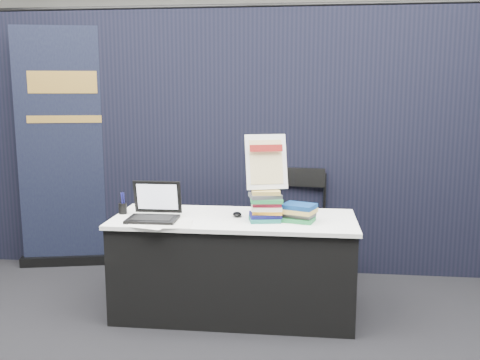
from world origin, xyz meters
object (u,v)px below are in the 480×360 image
(display_table, at_px, (234,265))
(pullup_banner, at_px, (67,163))
(laptop, at_px, (154,211))
(book_stack_tall, at_px, (266,205))
(book_stack_short, at_px, (299,212))
(stacking_chair, at_px, (301,219))
(info_sign, at_px, (266,162))

(display_table, xyz_separation_m, pullup_banner, (-1.71, 0.95, 0.63))
(pullup_banner, bearing_deg, laptop, -56.20)
(book_stack_tall, relative_size, book_stack_short, 0.88)
(book_stack_tall, bearing_deg, stacking_chair, 74.15)
(laptop, distance_m, pullup_banner, 1.58)
(book_stack_tall, distance_m, book_stack_short, 0.24)
(laptop, relative_size, stacking_chair, 0.37)
(display_table, bearing_deg, info_sign, -12.85)
(book_stack_short, bearing_deg, pullup_banner, 155.25)
(laptop, distance_m, book_stack_short, 1.05)
(laptop, bearing_deg, book_stack_short, 2.97)
(laptop, xyz_separation_m, stacking_chair, (1.07, 0.94, -0.27))
(display_table, bearing_deg, book_stack_short, -7.54)
(laptop, distance_m, book_stack_tall, 0.82)
(book_stack_tall, xyz_separation_m, stacking_chair, (0.25, 0.89, -0.32))
(stacking_chair, bearing_deg, pullup_banner, -177.84)
(stacking_chair, bearing_deg, info_sign, -100.58)
(pullup_banner, height_order, stacking_chair, pullup_banner)
(book_stack_tall, height_order, pullup_banner, pullup_banner)
(book_stack_short, relative_size, stacking_chair, 0.27)
(info_sign, bearing_deg, pullup_banner, 136.11)
(pullup_banner, bearing_deg, book_stack_tall, -40.74)
(laptop, distance_m, stacking_chair, 1.44)
(display_table, distance_m, pullup_banner, 2.06)
(display_table, distance_m, book_stack_short, 0.65)
(book_stack_short, xyz_separation_m, stacking_chair, (0.02, 0.87, -0.27))
(display_table, bearing_deg, book_stack_tall, -19.56)
(book_stack_tall, relative_size, stacking_chair, 0.24)
(book_stack_short, xyz_separation_m, info_sign, (-0.24, 0.01, 0.36))
(book_stack_tall, xyz_separation_m, pullup_banner, (-1.95, 1.03, 0.14))
(pullup_banner, xyz_separation_m, stacking_chair, (2.21, -0.14, -0.46))
(laptop, bearing_deg, info_sign, 4.58)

